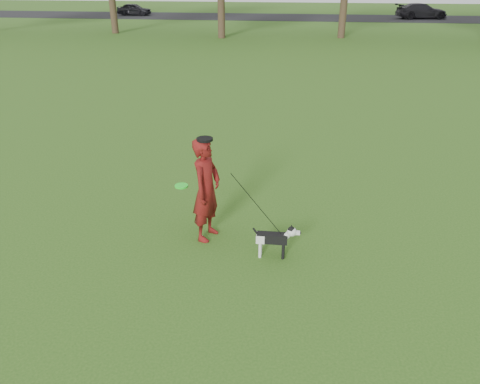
# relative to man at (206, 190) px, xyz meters

# --- Properties ---
(ground) EXTENTS (120.00, 120.00, 0.00)m
(ground) POSITION_rel_man_xyz_m (0.25, -0.07, -0.93)
(ground) COLOR #285116
(ground) RESTS_ON ground
(road) EXTENTS (120.00, 7.00, 0.02)m
(road) POSITION_rel_man_xyz_m (0.25, 39.93, -0.92)
(road) COLOR black
(road) RESTS_ON ground
(man) EXTENTS (0.62, 0.78, 1.86)m
(man) POSITION_rel_man_xyz_m (0.00, 0.00, 0.00)
(man) COLOR #5C0D0E
(man) RESTS_ON ground
(dog) EXTENTS (0.80, 0.16, 0.61)m
(dog) POSITION_rel_man_xyz_m (1.24, -0.51, -0.56)
(dog) COLOR black
(dog) RESTS_ON ground
(car_left) EXTENTS (3.31, 1.44, 1.11)m
(car_left) POSITION_rel_man_xyz_m (-14.65, 39.93, -0.36)
(car_left) COLOR black
(car_left) RESTS_ON road
(car_right) EXTENTS (4.82, 2.63, 1.32)m
(car_right) POSITION_rel_man_xyz_m (12.39, 39.93, -0.25)
(car_right) COLOR black
(car_right) RESTS_ON road
(man_held_items) EXTENTS (1.89, 0.64, 1.46)m
(man_held_items) POSITION_rel_man_xyz_m (0.88, -0.28, -0.07)
(man_held_items) COLOR #20FD26
(man_held_items) RESTS_ON ground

